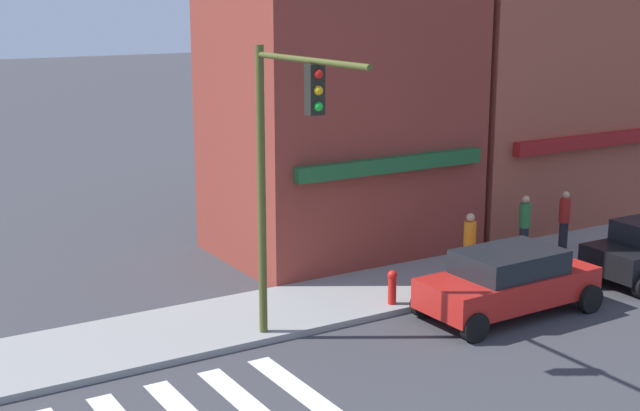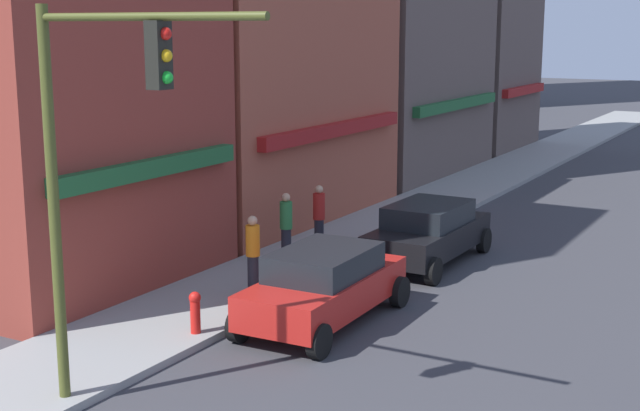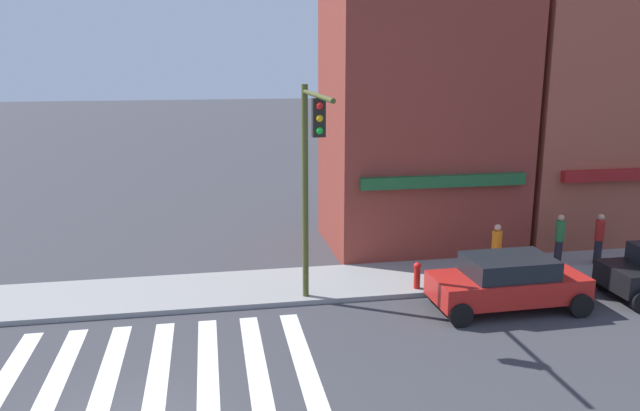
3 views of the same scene
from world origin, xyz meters
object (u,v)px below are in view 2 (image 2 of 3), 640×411
object	(u,v)px
pedestrian_red_jacket	(319,217)
traffic_signal	(93,146)
pedestrian_orange_vest	(253,253)
sedan_black	(428,232)
pedestrian_green_top	(286,226)
fire_hydrant	(195,310)
sedan_red	(324,284)

from	to	relation	value
pedestrian_red_jacket	traffic_signal	bearing A→B (deg)	-141.48
pedestrian_orange_vest	sedan_black	bearing A→B (deg)	166.68
pedestrian_green_top	pedestrian_orange_vest	bearing A→B (deg)	70.76
traffic_signal	pedestrian_orange_vest	world-z (taller)	traffic_signal
traffic_signal	fire_hydrant	world-z (taller)	traffic_signal
sedan_red	pedestrian_red_jacket	size ratio (longest dim) A/B	2.51
pedestrian_green_top	fire_hydrant	world-z (taller)	pedestrian_green_top
sedan_red	sedan_black	xyz separation A→B (m)	(5.51, 0.00, 0.00)
pedestrian_green_top	sedan_black	bearing A→B (deg)	179.38
traffic_signal	fire_hydrant	bearing A→B (deg)	14.40
pedestrian_green_top	sedan_red	bearing A→B (deg)	96.13
sedan_black	pedestrian_green_top	xyz separation A→B (m)	(-2.11, 3.02, 0.23)
fire_hydrant	pedestrian_green_top	bearing A→B (deg)	13.45
pedestrian_orange_vest	fire_hydrant	distance (m)	2.93
pedestrian_green_top	fire_hydrant	size ratio (longest dim) A/B	2.10
traffic_signal	sedan_black	world-z (taller)	traffic_signal
sedan_red	pedestrian_green_top	bearing A→B (deg)	40.34
sedan_black	pedestrian_green_top	bearing A→B (deg)	125.67
sedan_black	pedestrian_green_top	size ratio (longest dim) A/B	2.50
pedestrian_red_jacket	sedan_black	bearing A→B (deg)	-48.40
pedestrian_red_jacket	fire_hydrant	xyz separation A→B (m)	(-6.93, -1.15, -0.46)
sedan_red	pedestrian_orange_vest	distance (m)	2.36
pedestrian_orange_vest	fire_hydrant	size ratio (longest dim) A/B	2.10
traffic_signal	sedan_black	xyz separation A→B (m)	(11.13, -0.80, -3.48)
sedan_black	pedestrian_red_jacket	world-z (taller)	pedestrian_red_jacket
pedestrian_orange_vest	fire_hydrant	xyz separation A→B (m)	(-2.84, -0.54, -0.46)
fire_hydrant	pedestrian_orange_vest	bearing A→B (deg)	10.73
traffic_signal	pedestrian_red_jacket	size ratio (longest dim) A/B	3.62
pedestrian_green_top	pedestrian_orange_vest	size ratio (longest dim) A/B	1.00
traffic_signal	pedestrian_green_top	distance (m)	9.85
sedan_red	pedestrian_green_top	world-z (taller)	pedestrian_green_top
pedestrian_orange_vest	pedestrian_red_jacket	distance (m)	4.13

